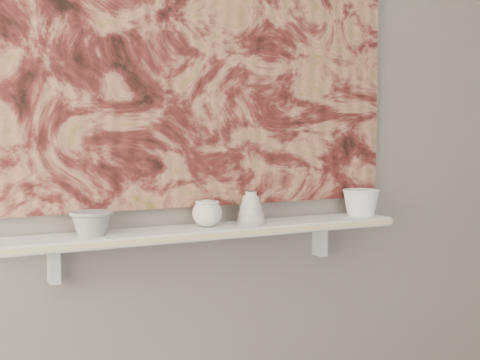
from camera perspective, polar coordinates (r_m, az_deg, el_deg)
wall_back at (r=2.28m, az=-3.82°, el=6.81°), size 3.60×0.00×3.60m
shelf at (r=2.22m, az=-2.79°, el=-4.39°), size 1.40×0.18×0.03m
shelf_stripe at (r=2.14m, az=-1.75°, el=-4.73°), size 1.40×0.01×0.02m
bracket_left at (r=2.14m, az=-15.62°, el=-6.89°), size 0.03×0.06×0.12m
bracket_right at (r=2.52m, az=6.83°, el=-5.06°), size 0.03×0.06×0.12m
painting at (r=2.28m, az=-3.70°, el=11.59°), size 1.50×0.02×1.10m
house_motif at (r=2.47m, az=6.08°, el=3.88°), size 0.09×0.00×0.08m
bowl_grey at (r=2.08m, az=-12.56°, el=-3.59°), size 0.15×0.15×0.08m
cup_cream at (r=2.21m, az=-2.82°, el=-2.85°), size 0.12×0.12×0.09m
bell_vessel at (r=2.28m, az=0.94°, el=-2.36°), size 0.11×0.11×0.11m
bowl_white at (r=2.53m, az=10.28°, el=-1.87°), size 0.16×0.16×0.10m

